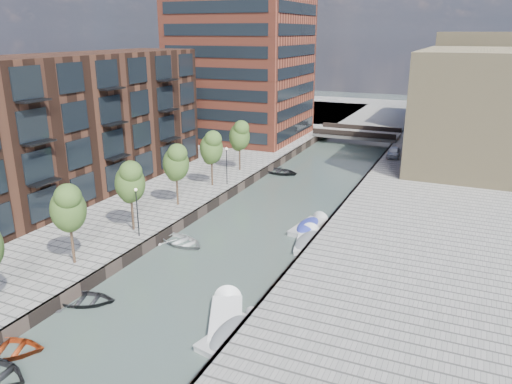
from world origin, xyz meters
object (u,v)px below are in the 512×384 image
Objects in this scene: tree_3 at (130,181)px; tree_5 at (211,147)px; sloop_3 at (182,244)px; sloop_0 at (84,303)px; tree_2 at (68,207)px; tree_6 at (239,135)px; sloop_4 at (280,173)px; motorboat_1 at (234,332)px; motorboat_4 at (308,240)px; sloop_2 at (5,353)px; motorboat_3 at (310,226)px; motorboat_2 at (227,315)px; tree_4 at (176,162)px; car at (394,152)px; bridge at (357,134)px.

tree_5 is (0.00, 14.00, 0.00)m from tree_3.
sloop_0 is at bearing -168.36° from sloop_3.
sloop_3 reaches higher than sloop_0.
tree_2 is 6.88m from sloop_0.
sloop_0 is (3.33, -30.86, -5.31)m from tree_6.
tree_3 is 1.22× the size of sloop_4.
motorboat_4 is (-0.21, 14.65, 0.02)m from motorboat_1.
sloop_2 is at bearing -148.45° from motorboat_1.
sloop_3 is 0.91× the size of motorboat_1.
tree_3 is 1.34× the size of sloop_2.
sloop_2 is 26.50m from motorboat_3.
motorboat_3 is (9.12, -15.94, 0.20)m from sloop_4.
tree_6 is 1.31× the size of sloop_3.
motorboat_2 reaches higher than sloop_4.
tree_6 reaches higher than motorboat_4.
tree_4 is 20.07m from motorboat_2.
sloop_0 is 0.93× the size of sloop_3.
bridge is at bearing 118.70° from car.
tree_6 is at bearing 131.61° from motorboat_4.
tree_5 is 25.63m from motorboat_2.
tree_6 is 31.49m from sloop_0.
motorboat_2 is (9.63, 8.26, 0.11)m from sloop_2.
tree_2 is 13.76m from motorboat_2.
sloop_4 is (-4.69, -22.33, -1.39)m from bridge.
motorboat_1 is at bearing -65.11° from tree_6.
tree_4 reaches higher than motorboat_1.
tree_3 is at bearing 178.59° from sloop_4.
tree_6 is 1.02× the size of motorboat_2.
tree_4 and tree_5 have the same top height.
car reaches higher than motorboat_4.
tree_4 is (0.00, 14.00, 0.00)m from tree_2.
tree_6 is 1.47× the size of car.
sloop_0 is at bearing -40.65° from tree_2.
bridge reaches higher than sloop_4.
tree_4 is 7.00m from tree_5.
tree_6 reaches higher than motorboat_3.
motorboat_3 is 3.38m from motorboat_4.
car is (7.59, -11.86, 0.30)m from bridge.
tree_3 is at bearing 149.08° from motorboat_2.
sloop_0 is 0.87× the size of sloop_4.
motorboat_1 is (14.00, -9.19, -5.12)m from tree_3.
motorboat_2 reaches higher than sloop_0.
sloop_3 is (-4.34, -46.12, -1.39)m from bridge.
motorboat_1 is (14.00, -2.19, -5.12)m from tree_2.
sloop_4 is 33.51m from motorboat_2.
car is at bearing 52.72° from tree_5.
motorboat_4 is (1.07, 13.09, 0.10)m from motorboat_2.
motorboat_1 is 2.02m from motorboat_2.
sloop_2 is (-0.23, -6.03, 0.00)m from sloop_0.
car is at bearing -57.37° from bridge.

